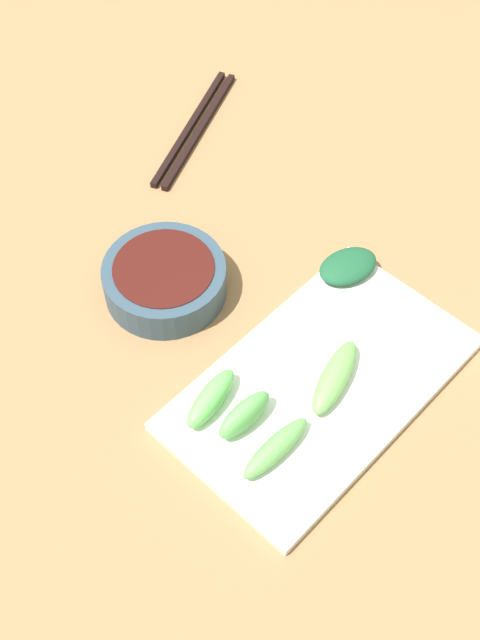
# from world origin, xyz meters

# --- Properties ---
(tabletop) EXTENTS (2.10, 2.10, 0.02)m
(tabletop) POSITION_xyz_m (0.00, 0.00, 0.01)
(tabletop) COLOR olive
(tabletop) RESTS_ON ground
(sauce_bowl) EXTENTS (0.13, 0.13, 0.04)m
(sauce_bowl) POSITION_xyz_m (-0.13, -0.03, 0.04)
(sauce_bowl) COLOR #2E4354
(sauce_bowl) RESTS_ON tabletop
(serving_plate) EXTENTS (0.18, 0.31, 0.01)m
(serving_plate) POSITION_xyz_m (0.07, -0.01, 0.03)
(serving_plate) COLOR white
(serving_plate) RESTS_ON tabletop
(broccoli_stalk_0) EXTENTS (0.02, 0.09, 0.02)m
(broccoli_stalk_0) POSITION_xyz_m (0.09, -0.10, 0.04)
(broccoli_stalk_0) COLOR #61AA53
(broccoli_stalk_0) RESTS_ON serving_plate
(broccoli_stalk_1) EXTENTS (0.05, 0.10, 0.02)m
(broccoli_stalk_1) POSITION_xyz_m (0.08, -0.00, 0.04)
(broccoli_stalk_1) COLOR #6BB154
(broccoli_stalk_1) RESTS_ON serving_plate
(broccoli_stalk_2) EXTENTS (0.02, 0.07, 0.03)m
(broccoli_stalk_2) POSITION_xyz_m (0.05, -0.09, 0.05)
(broccoli_stalk_2) COLOR #5EAD56
(broccoli_stalk_2) RESTS_ON serving_plate
(broccoli_leafy_3) EXTENTS (0.06, 0.08, 0.02)m
(broccoli_leafy_3) POSITION_xyz_m (0.00, 0.12, 0.04)
(broccoli_leafy_3) COLOR #1A5030
(broccoli_leafy_3) RESTS_ON serving_plate
(broccoli_stalk_4) EXTENTS (0.04, 0.08, 0.03)m
(broccoli_stalk_4) POSITION_xyz_m (0.01, -0.10, 0.04)
(broccoli_stalk_4) COLOR #63BA59
(broccoli_stalk_4) RESTS_ON serving_plate
(chopsticks) EXTENTS (0.11, 0.22, 0.01)m
(chopsticks) POSITION_xyz_m (-0.30, 0.18, 0.02)
(chopsticks) COLOR black
(chopsticks) RESTS_ON tabletop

